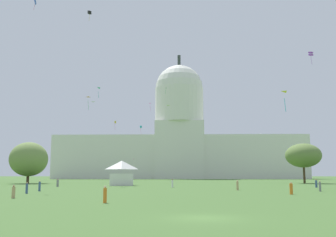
{
  "coord_description": "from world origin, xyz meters",
  "views": [
    {
      "loc": [
        -1.56,
        -25.41,
        2.82
      ],
      "look_at": [
        -5.36,
        102.86,
        21.18
      ],
      "focal_mm": 41.32,
      "sensor_mm": 36.0,
      "label": 1
    }
  ],
  "objects": [
    {
      "name": "person_grey_lawn_far_right",
      "position": [
        20.89,
        37.89,
        0.8
      ],
      "size": [
        0.42,
        0.42,
        1.72
      ],
      "rotation": [
        0.0,
        0.0,
        3.36
      ],
      "color": "gray",
      "rests_on": "ground_plane"
    },
    {
      "name": "person_white_front_center",
      "position": [
        -3.04,
        55.37,
        0.79
      ],
      "size": [
        0.53,
        0.53,
        1.72
      ],
      "rotation": [
        0.0,
        0.0,
        2.2
      ],
      "color": "silver",
      "rests_on": "ground_plane"
    },
    {
      "name": "kite_gold_mid",
      "position": [
        -30.38,
        145.7,
        25.28
      ],
      "size": [
        0.74,
        0.72,
        4.32
      ],
      "rotation": [
        0.0,
        0.0,
        1.96
      ],
      "color": "gold"
    },
    {
      "name": "ground_plane",
      "position": [
        0.0,
        0.0,
        0.0
      ],
      "size": [
        800.0,
        800.0,
        0.0
      ],
      "primitive_type": "plane",
      "color": "#42662D"
    },
    {
      "name": "kite_white_mid_b",
      "position": [
        32.43,
        133.77,
        18.67
      ],
      "size": [
        1.49,
        1.38,
        0.22
      ],
      "rotation": [
        0.0,
        0.0,
        0.63
      ],
      "color": "white"
    },
    {
      "name": "person_denim_aisle_center",
      "position": [
        -24.29,
        37.5,
        0.8
      ],
      "size": [
        0.47,
        0.47,
        1.73
      ],
      "rotation": [
        0.0,
        0.0,
        4.29
      ],
      "color": "#3D5684",
      "rests_on": "ground_plane"
    },
    {
      "name": "capitol_building",
      "position": [
        -1.57,
        192.78,
        22.16
      ],
      "size": [
        139.1,
        27.55,
        71.28
      ],
      "color": "silver",
      "rests_on": "ground_plane"
    },
    {
      "name": "kite_blue_high",
      "position": [
        -30.18,
        46.54,
        36.73
      ],
      "size": [
        0.8,
        1.09,
        2.5
      ],
      "rotation": [
        0.0,
        0.0,
        4.48
      ],
      "color": "blue"
    },
    {
      "name": "kite_yellow_low",
      "position": [
        12.02,
        25.56,
        13.27
      ],
      "size": [
        1.06,
        1.21,
        2.58
      ],
      "rotation": [
        0.0,
        0.0,
        4.56
      ],
      "color": "yellow"
    },
    {
      "name": "kite_white_mid",
      "position": [
        -39.06,
        138.66,
        33.26
      ],
      "size": [
        1.49,
        1.03,
        0.35
      ],
      "rotation": [
        0.0,
        0.0,
        3.41
      ],
      "color": "white"
    },
    {
      "name": "event_tent",
      "position": [
        -15.53,
        68.35,
        2.98
      ],
      "size": [
        6.42,
        6.11,
        5.94
      ],
      "rotation": [
        0.0,
        0.0,
        0.13
      ],
      "color": "white",
      "rests_on": "ground_plane"
    },
    {
      "name": "person_denim_edge_west",
      "position": [
        26.49,
        55.75,
        0.76
      ],
      "size": [
        0.57,
        0.57,
        1.68
      ],
      "rotation": [
        0.0,
        0.0,
        0.36
      ],
      "color": "#3D5684",
      "rests_on": "ground_plane"
    },
    {
      "name": "kite_magenta_mid",
      "position": [
        -13.61,
        135.79,
        31.97
      ],
      "size": [
        1.35,
        1.38,
        2.9
      ],
      "rotation": [
        0.0,
        0.0,
        0.85
      ],
      "color": "#D1339E"
    },
    {
      "name": "tree_west_mid",
      "position": [
        -45.47,
        86.27,
        6.99
      ],
      "size": [
        14.35,
        14.46,
        11.95
      ],
      "color": "#4C3823",
      "rests_on": "ground_plane"
    },
    {
      "name": "kite_pink_low",
      "position": [
        -23.96,
        158.83,
        9.44
      ],
      "size": [
        0.97,
        1.22,
        0.17
      ],
      "rotation": [
        0.0,
        0.0,
        5.03
      ],
      "color": "pink"
    },
    {
      "name": "person_grey_lawn_far_left",
      "position": [
        -28.13,
        59.06,
        0.8
      ],
      "size": [
        0.66,
        0.66,
        1.76
      ],
      "rotation": [
        0.0,
        0.0,
        2.56
      ],
      "color": "gray",
      "rests_on": "ground_plane"
    },
    {
      "name": "person_orange_near_tree_west",
      "position": [
        13.71,
        28.69,
        0.77
      ],
      "size": [
        0.45,
        0.45,
        1.7
      ],
      "rotation": [
        0.0,
        0.0,
        6.25
      ],
      "color": "orange",
      "rests_on": "ground_plane"
    },
    {
      "name": "person_tan_near_tree_east",
      "position": [
        8.37,
        42.02,
        0.8
      ],
      "size": [
        0.52,
        0.52,
        1.73
      ],
      "rotation": [
        0.0,
        0.0,
        2.51
      ],
      "color": "tan",
      "rests_on": "ground_plane"
    },
    {
      "name": "kite_orange_mid",
      "position": [
        -31.67,
        99.57,
        27.54
      ],
      "size": [
        1.47,
        1.23,
        4.13
      ],
      "rotation": [
        0.0,
        0.0,
        0.42
      ],
      "color": "orange"
    },
    {
      "name": "kite_green_high",
      "position": [
        -8.33,
        160.45,
        44.13
      ],
      "size": [
        1.25,
        1.23,
        2.55
      ],
      "rotation": [
        0.0,
        0.0,
        5.52
      ],
      "color": "green"
    },
    {
      "name": "tree_east_near",
      "position": [
        35.17,
        90.61,
        8.15
      ],
      "size": [
        14.01,
        14.13,
        11.72
      ],
      "color": "#4C3823",
      "rests_on": "ground_plane"
    },
    {
      "name": "person_tan_front_left",
      "position": [
        -20.87,
        19.64,
        0.68
      ],
      "size": [
        0.56,
        0.56,
        1.51
      ],
      "rotation": [
        0.0,
        0.0,
        0.64
      ],
      "color": "tan",
      "rests_on": "ground_plane"
    },
    {
      "name": "kite_black_high",
      "position": [
        -28.17,
        83.11,
        50.33
      ],
      "size": [
        1.17,
        1.14,
        3.1
      ],
      "rotation": [
        0.0,
        0.0,
        1.15
      ],
      "color": "black"
    },
    {
      "name": "kite_violet_high",
      "position": [
        38.41,
        88.94,
        38.84
      ],
      "size": [
        1.35,
        1.39,
        4.05
      ],
      "rotation": [
        0.0,
        0.0,
        0.44
      ],
      "color": "purple"
    },
    {
      "name": "kite_turquoise_mid",
      "position": [
        -24.88,
        81.18,
        26.64
      ],
      "size": [
        1.33,
        1.57,
        2.97
      ],
      "rotation": [
        0.0,
        0.0,
        5.12
      ],
      "color": "teal"
    },
    {
      "name": "kite_cyan_mid",
      "position": [
        -20.48,
        162.41,
        25.61
      ],
      "size": [
        1.23,
        1.19,
        4.35
      ],
      "rotation": [
        0.0,
        0.0,
        5.06
      ],
      "color": "#33BCDB"
    },
    {
      "name": "kite_lime_mid",
      "position": [
        -5.36,
        100.11,
        24.61
      ],
      "size": [
        1.18,
        1.05,
        0.14
      ],
      "rotation": [
        0.0,
        0.0,
        3.3
      ],
      "color": "#8CD133"
    },
    {
      "name": "person_orange_back_center",
      "position": [
        -8.8,
        12.53,
        0.76
      ],
      "size": [
        0.39,
        0.39,
        1.65
      ],
      "rotation": [
        0.0,
        0.0,
        6.15
      ],
      "color": "orange",
      "rests_on": "ground_plane"
    },
    {
      "name": "person_denim_mid_right",
      "position": [
        -23.42,
        30.03,
        0.75
      ],
      "size": [
        0.35,
        0.35,
        1.62
      ],
      "rotation": [
        0.0,
        0.0,
        1.52
      ],
      "color": "#3D5684",
      "rests_on": "ground_plane"
    }
  ]
}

